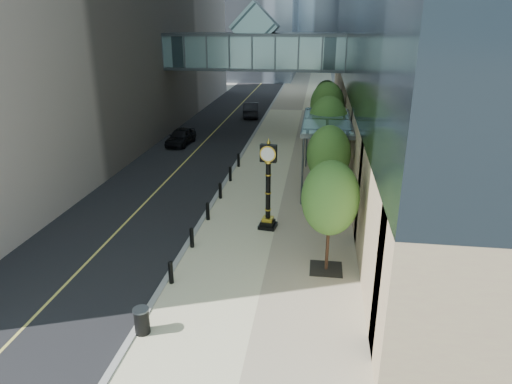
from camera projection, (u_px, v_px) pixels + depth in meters
The scene contains 13 objects.
ground at pixel (232, 303), 17.48m from camera, with size 320.00×320.00×0.00m, color gray.
road at pixel (236, 109), 55.43m from camera, with size 8.00×180.00×0.02m, color black.
sidewalk at pixel (302, 110), 54.39m from camera, with size 8.00×180.00×0.06m, color beige.
curb at pixel (269, 110), 54.90m from camera, with size 0.25×180.00×0.07m, color gray.
skywalk at pixel (255, 49), 41.07m from camera, with size 17.00×4.20×5.80m.
entrance_canopy at pixel (327, 122), 28.52m from camera, with size 3.00×8.00×4.38m.
bollard_row at pixel (214, 201), 25.98m from camera, with size 0.20×16.20×0.90m.
street_trees at pixel (328, 124), 31.06m from camera, with size 2.70×28.38×5.56m.
street_clock at pixel (268, 191), 23.02m from camera, with size 0.98×0.98×4.63m.
trash_bin at pixel (142, 322), 15.61m from camera, with size 0.52×0.52×0.90m, color black.
pedestrian at pixel (339, 187), 26.73m from camera, with size 0.68×0.44×1.85m, color #A19D94.
car_near at pixel (181, 136), 39.40m from camera, with size 1.68×4.17×1.42m, color black.
car_far at pixel (251, 109), 50.88m from camera, with size 1.67×4.78×1.57m, color black.
Camera 1 is at (2.96, -14.56, 10.20)m, focal length 32.00 mm.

